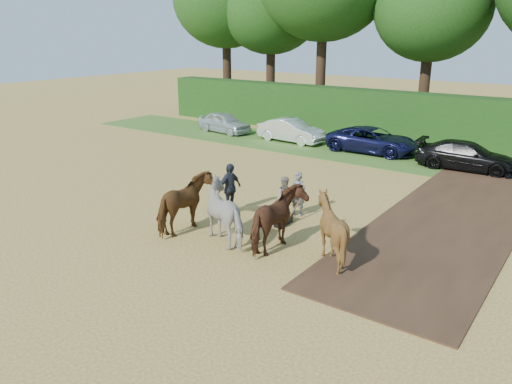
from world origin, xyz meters
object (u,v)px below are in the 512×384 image
object	(u,v)px
parked_cars	(380,143)
spectator_near	(286,198)
spectator_far	(230,188)
plough_team	(255,216)

from	to	relation	value
parked_cars	spectator_near	bearing A→B (deg)	-84.75
spectator_far	plough_team	size ratio (longest dim) A/B	0.29
plough_team	parked_cars	bearing A→B (deg)	96.09
spectator_near	parked_cars	world-z (taller)	spectator_near
spectator_far	spectator_near	bearing A→B (deg)	-66.82
spectator_far	parked_cars	distance (m)	11.87
spectator_near	parked_cars	bearing A→B (deg)	39.31
spectator_far	plough_team	bearing A→B (deg)	-119.77
parked_cars	spectator_far	bearing A→B (deg)	-95.05
spectator_near	spectator_far	bearing A→B (deg)	140.36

